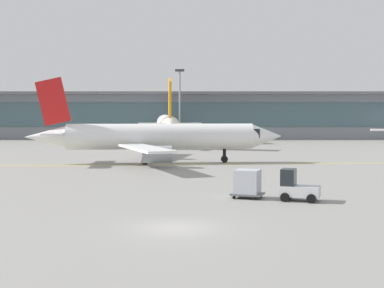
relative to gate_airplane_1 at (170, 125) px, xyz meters
name	(u,v)px	position (x,y,z in m)	size (l,w,h in m)	color
ground_plane	(178,228)	(3.50, -69.74, -3.25)	(400.00, 400.00, 0.00)	gray
taxiway_centreline_stripe	(162,165)	(0.76, -37.01, -3.25)	(110.00, 0.36, 0.01)	yellow
terminal_concourse	(191,115)	(3.50, 20.94, 1.67)	(190.56, 11.00, 9.60)	#8C939E
gate_airplane_1	(170,125)	(0.00, 0.00, 0.00)	(30.34, 32.73, 10.84)	white
taxiing_regional_jet	(159,137)	(0.39, -35.04, -0.37)	(29.03, 26.91, 9.61)	white
baggage_tug	(299,187)	(11.24, -61.26, -2.36)	(2.92, 2.30, 2.10)	silver
cargo_dolly_lead	(250,183)	(8.12, -60.15, -2.20)	(2.51, 2.21, 1.94)	#595B60
apron_light_mast_1	(182,101)	(1.94, 12.58, 4.38)	(1.80, 0.36, 13.89)	gray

